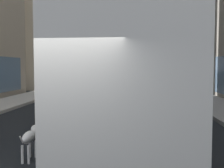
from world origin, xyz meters
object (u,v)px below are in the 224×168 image
(car_blue_hatchback, at_px, (144,76))
(car_yellow_taxi, at_px, (143,75))
(car_grey_wagon, at_px, (146,78))
(car_silver_sedan, at_px, (99,78))
(box_truck, at_px, (105,72))
(car_red_coupe, at_px, (116,76))
(dalmatian_dog, at_px, (30,137))
(transit_bus, at_px, (129,76))

(car_blue_hatchback, relative_size, car_yellow_taxi, 1.00)
(car_grey_wagon, distance_m, car_yellow_taxi, 11.95)
(car_silver_sedan, xyz_separation_m, box_truck, (1.60, -8.48, 0.85))
(car_blue_hatchback, relative_size, car_red_coupe, 0.87)
(car_silver_sedan, bearing_deg, box_truck, -79.31)
(car_blue_hatchback, bearing_deg, box_truck, -104.39)
(car_silver_sedan, bearing_deg, car_yellow_taxi, 67.33)
(car_grey_wagon, xyz_separation_m, box_truck, (-4.00, -9.93, 0.84))
(car_grey_wagon, relative_size, dalmatian_dog, 4.59)
(car_yellow_taxi, bearing_deg, car_silver_sedan, -112.67)
(transit_bus, height_order, box_truck, same)
(car_blue_hatchback, bearing_deg, car_grey_wagon, -90.00)
(car_blue_hatchback, distance_m, car_yellow_taxi, 6.29)
(car_grey_wagon, relative_size, car_yellow_taxi, 1.09)
(car_grey_wagon, height_order, car_yellow_taxi, same)
(car_silver_sedan, distance_m, dalmatian_dog, 26.25)
(transit_bus, xyz_separation_m, car_grey_wagon, (1.60, 23.84, -0.95))
(car_grey_wagon, distance_m, box_truck, 10.74)
(car_yellow_taxi, relative_size, car_red_coupe, 0.87)
(car_silver_sedan, relative_size, box_truck, 0.53)
(dalmatian_dog, bearing_deg, car_yellow_taxi, 84.60)
(car_blue_hatchback, relative_size, dalmatian_dog, 4.22)
(dalmatian_dog, bearing_deg, car_red_coupe, 90.46)
(car_blue_hatchback, xyz_separation_m, car_silver_sedan, (-5.60, -7.12, 0.00))
(car_blue_hatchback, distance_m, box_truck, 16.12)
(car_silver_sedan, bearing_deg, car_red_coupe, 75.64)
(transit_bus, bearing_deg, dalmatian_dog, -119.38)
(car_yellow_taxi, xyz_separation_m, dalmatian_dog, (-3.74, -39.59, -0.31))
(car_grey_wagon, height_order, box_truck, box_truck)
(transit_bus, relative_size, car_grey_wagon, 2.61)
(dalmatian_dog, bearing_deg, car_silver_sedan, 94.06)
(car_red_coupe, height_order, box_truck, box_truck)
(box_truck, height_order, dalmatian_dog, box_truck)
(transit_bus, bearing_deg, car_red_coupe, 94.79)
(car_blue_hatchback, bearing_deg, dalmatian_dog, -96.41)
(car_red_coupe, distance_m, car_silver_sedan, 6.45)
(transit_bus, height_order, car_red_coupe, transit_bus)
(car_yellow_taxi, distance_m, car_silver_sedan, 14.53)
(car_blue_hatchback, height_order, dalmatian_dog, car_blue_hatchback)
(car_yellow_taxi, bearing_deg, transit_bus, -92.56)
(car_red_coupe, bearing_deg, transit_bus, -85.21)
(car_grey_wagon, distance_m, car_blue_hatchback, 5.66)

